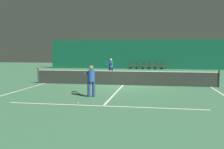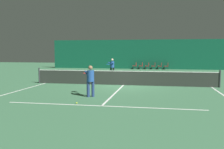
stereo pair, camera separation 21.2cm
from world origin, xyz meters
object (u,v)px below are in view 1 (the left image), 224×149
Objects in this scene: courtside_chair_3 at (152,65)px; courtside_chair_4 at (158,65)px; player_far at (111,66)px; courtside_chair_2 at (146,65)px; player_near at (91,79)px; courtside_chair_0 at (133,65)px; tennis_ball at (78,103)px; courtside_chair_1 at (139,65)px; tennis_net at (123,77)px; courtside_chair_5 at (165,66)px.

courtside_chair_3 is 0.77m from courtside_chair_4.
player_far is at bearing -25.57° from courtside_chair_4.
player_far reaches higher than courtside_chair_2.
courtside_chair_3 is (2.72, 19.41, -0.41)m from player_near.
courtside_chair_2 is at bearing -34.91° from player_near.
courtside_chair_0 reaches higher than tennis_ball.
courtside_chair_2 is (2.80, 9.08, -0.43)m from player_far.
courtside_chair_3 is (3.57, 9.08, -0.43)m from player_far.
courtside_chair_0 and courtside_chair_1 have the same top height.
player_far is 9.17m from courtside_chair_0.
tennis_net is 15.16m from courtside_chair_4.
player_near reaches higher than courtside_chair_5.
courtside_chair_1 is at bearing -90.00° from courtside_chair_3.
courtside_chair_1 is 2.32m from courtside_chair_4.
courtside_chair_2 is (1.55, 0.00, 0.00)m from courtside_chair_0.
courtside_chair_0 and courtside_chair_3 have the same top height.
player_near reaches higher than courtside_chair_4.
courtside_chair_2 is 2.32m from courtside_chair_5.
tennis_ball is at bearing 16.15° from player_far.
player_near reaches higher than courtside_chair_3.
tennis_net is 14.97m from courtside_chair_0.
tennis_net is 7.68× the size of player_far.
player_near is 1.82× the size of courtside_chair_0.
courtside_chair_2 and courtside_chair_5 have the same top height.
player_near is at bearing -3.45° from courtside_chair_1.
tennis_net is at bearing -42.00° from player_near.
courtside_chair_1 is (1.17, 19.41, -0.41)m from player_near.
courtside_chair_5 is at bearing 90.00° from courtside_chair_2.
courtside_chair_3 is (1.55, 0.00, 0.00)m from courtside_chair_1.
tennis_net is at bearing 79.53° from tennis_ball.
courtside_chair_3 is 1.00× the size of courtside_chair_4.
tennis_net is 14.29× the size of courtside_chair_1.
tennis_net is 7.85× the size of player_near.
player_far is 1.86× the size of courtside_chair_3.
tennis_net reaches higher than courtside_chair_4.
tennis_net is 14.29× the size of courtside_chair_0.
player_near reaches higher than courtside_chair_0.
tennis_net is at bearing -3.56° from courtside_chair_2.
tennis_net reaches higher than tennis_ball.
courtside_chair_1 and courtside_chair_5 have the same top height.
tennis_ball is at bearing 146.61° from player_near.
courtside_chair_2 and courtside_chair_3 have the same top height.
courtside_chair_4 is at bearing 80.59° from tennis_net.
player_near reaches higher than courtside_chair_1.
courtside_chair_1 is 1.00× the size of courtside_chair_4.
courtside_chair_3 is (2.32, 0.00, 0.00)m from courtside_chair_0.
courtside_chair_0 is at bearing 88.58° from tennis_ball.
player_near is 19.88m from courtside_chair_5.
player_near is 1.82× the size of courtside_chair_3.
player_far is at bearing 93.43° from tennis_ball.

